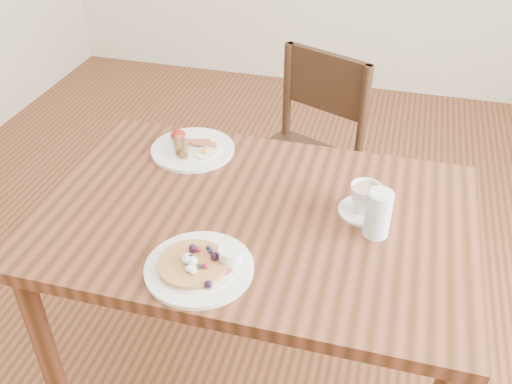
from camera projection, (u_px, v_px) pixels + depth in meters
ground at (256, 378)px, 2.03m from camera, size 5.00×5.00×0.00m
dining_table at (256, 239)px, 1.65m from camera, size 1.20×0.80×0.75m
chair_far at (304, 154)px, 2.33m from camera, size 0.55×0.55×0.88m
pancake_plate at (201, 265)px, 1.40m from camera, size 0.27×0.27×0.06m
breakfast_plate at (191, 148)px, 1.85m from camera, size 0.27×0.27×0.04m
teacup_saucer at (365, 200)px, 1.57m from camera, size 0.14×0.14×0.09m
water_glass at (378, 214)px, 1.48m from camera, size 0.07×0.07×0.13m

